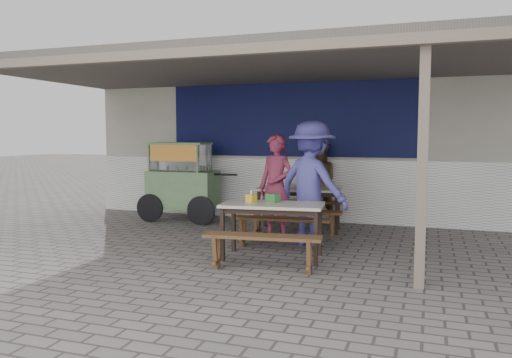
{
  "coord_description": "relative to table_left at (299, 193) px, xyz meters",
  "views": [
    {
      "loc": [
        2.43,
        -6.52,
        1.66
      ],
      "look_at": [
        -0.17,
        0.9,
        0.97
      ],
      "focal_mm": 35.0,
      "sensor_mm": 36.0,
      "label": 1
    }
  ],
  "objects": [
    {
      "name": "ground",
      "position": [
        -0.28,
        -1.87,
        -0.67
      ],
      "size": [
        60.0,
        60.0,
        0.0
      ],
      "primitive_type": "plane",
      "color": "slate",
      "rests_on": "ground"
    },
    {
      "name": "back_wall",
      "position": [
        -0.28,
        1.71,
        1.05
      ],
      "size": [
        9.0,
        1.28,
        3.5
      ],
      "color": "#BCB8A9",
      "rests_on": "ground"
    },
    {
      "name": "warung_roof",
      "position": [
        -0.27,
        -0.97,
        2.04
      ],
      "size": [
        9.0,
        4.21,
        2.81
      ],
      "color": "#504B45",
      "rests_on": "ground"
    },
    {
      "name": "table_left",
      "position": [
        0.0,
        0.0,
        0.0
      ],
      "size": [
        1.52,
        0.82,
        0.75
      ],
      "rotation": [
        0.0,
        0.0,
        0.12
      ],
      "color": "beige",
      "rests_on": "ground"
    },
    {
      "name": "bench_left_street",
      "position": [
        0.08,
        -0.61,
        -0.33
      ],
      "size": [
        1.57,
        0.47,
        0.45
      ],
      "rotation": [
        0.0,
        0.0,
        0.12
      ],
      "color": "brown",
      "rests_on": "ground"
    },
    {
      "name": "bench_left_wall",
      "position": [
        -0.08,
        0.61,
        -0.33
      ],
      "size": [
        1.57,
        0.47,
        0.45
      ],
      "rotation": [
        0.0,
        0.0,
        0.12
      ],
      "color": "brown",
      "rests_on": "ground"
    },
    {
      "name": "table_right",
      "position": [
        0.15,
        -2.04,
        -0.0
      ],
      "size": [
        1.43,
        0.84,
        0.75
      ],
      "rotation": [
        0.0,
        0.0,
        0.12
      ],
      "color": "beige",
      "rests_on": "ground"
    },
    {
      "name": "bench_right_street",
      "position": [
        0.23,
        -2.71,
        -0.33
      ],
      "size": [
        1.48,
        0.45,
        0.45
      ],
      "rotation": [
        0.0,
        0.0,
        0.12
      ],
      "color": "brown",
      "rests_on": "ground"
    },
    {
      "name": "bench_right_wall",
      "position": [
        0.07,
        -1.38,
        -0.33
      ],
      "size": [
        1.48,
        0.45,
        0.45
      ],
      "rotation": [
        0.0,
        0.0,
        0.12
      ],
      "color": "brown",
      "rests_on": "ground"
    },
    {
      "name": "vendor_cart",
      "position": [
        -2.41,
        0.25,
        0.16
      ],
      "size": [
        1.92,
        0.77,
        1.53
      ],
      "rotation": [
        0.0,
        0.0,
        0.03
      ],
      "color": "#708E5F",
      "rests_on": "ground"
    },
    {
      "name": "patron_street_side",
      "position": [
        -0.15,
        -0.88,
        0.17
      ],
      "size": [
        0.71,
        0.58,
        1.68
      ],
      "primitive_type": "imported",
      "rotation": [
        0.0,
        0.0,
        -0.33
      ],
      "color": "#822C46",
      "rests_on": "ground"
    },
    {
      "name": "patron_wall_side",
      "position": [
        0.15,
        0.88,
        0.11
      ],
      "size": [
        0.89,
        0.78,
        1.55
      ],
      "primitive_type": "imported",
      "rotation": [
        0.0,
        0.0,
        3.43
      ],
      "color": "brown",
      "rests_on": "ground"
    },
    {
      "name": "patron_right_table",
      "position": [
        0.47,
        -1.08,
        0.27
      ],
      "size": [
        1.4,
        1.14,
        1.88
      ],
      "primitive_type": "imported",
      "rotation": [
        0.0,
        0.0,
        2.71
      ],
      "color": "#4B48A2",
      "rests_on": "ground"
    },
    {
      "name": "tissue_box",
      "position": [
        -0.15,
        -2.04,
        0.14
      ],
      "size": [
        0.14,
        0.14,
        0.11
      ],
      "primitive_type": "cube",
      "rotation": [
        0.0,
        0.0,
        -0.33
      ],
      "color": "gold",
      "rests_on": "table_right"
    },
    {
      "name": "donation_box",
      "position": [
        0.12,
        -1.93,
        0.14
      ],
      "size": [
        0.21,
        0.18,
        0.12
      ],
      "primitive_type": "cube",
      "rotation": [
        0.0,
        0.0,
        -0.43
      ],
      "color": "#306D32",
      "rests_on": "table_right"
    },
    {
      "name": "condiment_jar",
      "position": [
        0.14,
        0.16,
        0.13
      ],
      "size": [
        0.09,
        0.09,
        0.1
      ],
      "primitive_type": "cylinder",
      "color": "beige",
      "rests_on": "table_left"
    },
    {
      "name": "condiment_bowl",
      "position": [
        -0.15,
        0.11,
        0.11
      ],
      "size": [
        0.28,
        0.28,
        0.05
      ],
      "primitive_type": "imported",
      "rotation": [
        0.0,
        0.0,
        0.4
      ],
      "color": "silver",
      "rests_on": "table_left"
    }
  ]
}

